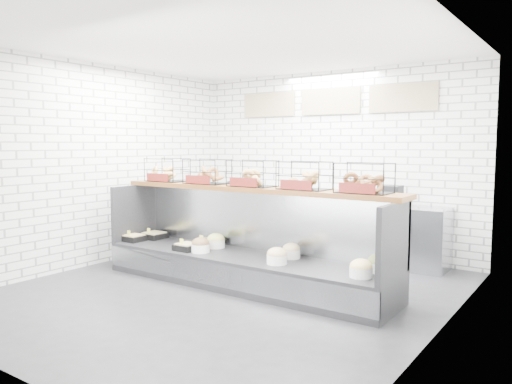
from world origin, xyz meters
The scene contains 5 objects.
ground centered at (0.00, 0.00, 0.00)m, with size 5.50×5.50×0.00m, color black.
room_shell centered at (0.00, 0.60, 2.06)m, with size 5.02×5.51×3.01m.
display_case centered at (0.01, 0.35, 0.32)m, with size 4.00×0.90×1.20m.
bagel_shelf centered at (0.00, 0.52, 1.38)m, with size 4.10×0.50×0.40m.
prep_counter centered at (-0.01, 2.43, 0.47)m, with size 4.00×0.60×1.20m.
Camera 1 is at (3.72, -4.74, 1.81)m, focal length 35.00 mm.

